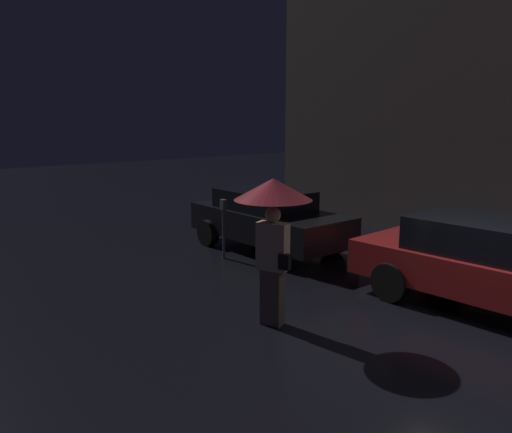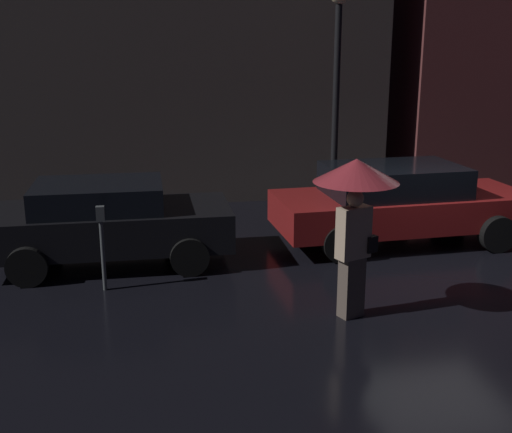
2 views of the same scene
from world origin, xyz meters
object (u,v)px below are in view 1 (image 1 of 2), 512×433
(parked_car_black, at_px, (268,218))
(parking_meter, at_px, (224,222))
(parked_car_red, at_px, (502,265))
(pedestrian_with_umbrella, at_px, (273,210))

(parked_car_black, xyz_separation_m, parking_meter, (-0.04, -1.23, 0.07))
(parked_car_black, xyz_separation_m, parked_car_red, (5.17, 0.19, 0.03))
(pedestrian_with_umbrella, height_order, parking_meter, pedestrian_with_umbrella)
(parked_car_red, xyz_separation_m, parking_meter, (-5.22, -1.42, 0.04))
(parked_car_red, xyz_separation_m, pedestrian_with_umbrella, (-1.93, -3.00, 0.95))
(parked_car_black, relative_size, parked_car_red, 0.85)
(parked_car_red, height_order, parking_meter, parked_car_red)
(pedestrian_with_umbrella, bearing_deg, parked_car_black, -61.56)
(parking_meter, bearing_deg, parked_car_red, 15.24)
(parking_meter, bearing_deg, pedestrian_with_umbrella, -25.68)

